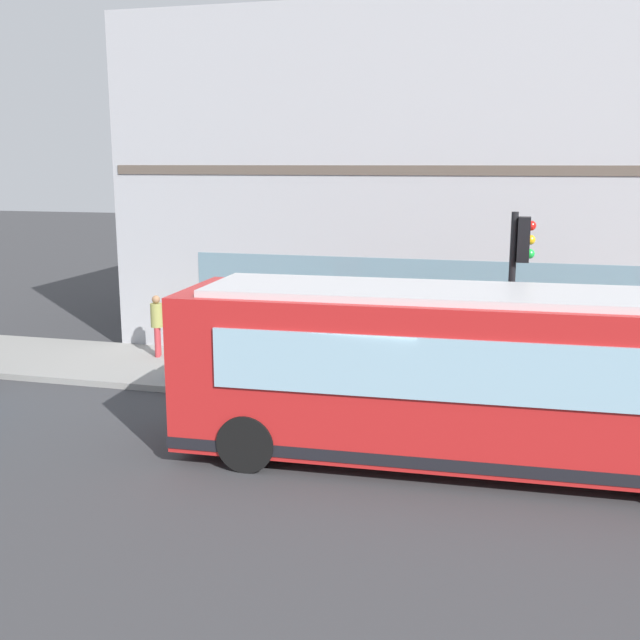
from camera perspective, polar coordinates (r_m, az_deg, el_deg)
name	(u,v)px	position (r m, az deg, el deg)	size (l,w,h in m)	color
ground	(353,455)	(13.91, 2.49, -10.06)	(120.00, 120.00, 0.00)	#38383A
sidewalk_curb	(393,383)	(18.00, 5.49, -4.75)	(3.64, 40.00, 0.15)	gray
building_corner	(431,184)	(23.78, 8.30, 10.03)	(9.53, 16.10, 9.04)	#A8A8AD
city_bus_nearside	(466,377)	(13.30, 10.90, -4.22)	(2.91, 10.13, 3.07)	red
traffic_light_near_corner	(518,273)	(15.90, 14.62, 3.42)	(0.32, 0.49, 4.05)	black
pedestrian_walking_along_curb	(580,356)	(16.99, 18.86, -2.55)	(0.32, 0.32, 1.75)	#99994C
pedestrian_by_light_pole	(417,336)	(18.25, 7.25, -1.16)	(0.32, 0.32, 1.69)	#3F8C4C
pedestrian_near_hydrant	(157,322)	(20.35, -12.11, -0.12)	(0.32, 0.32, 1.63)	#B23338
pedestrian_near_building_entrance	(433,354)	(16.93, 8.49, -2.50)	(0.32, 0.32, 1.56)	silver
newspaper_vending_box	(186,360)	(18.17, -9.97, -3.00)	(0.44, 0.42, 0.90)	#263F99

